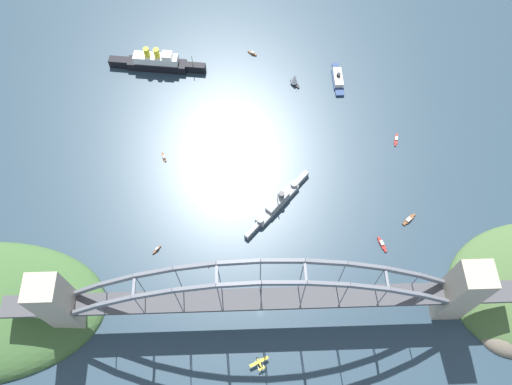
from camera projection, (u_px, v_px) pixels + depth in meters
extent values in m
plane|color=#283D4C|center=(260.00, 312.00, 305.42)|extent=(1400.00, 1400.00, 0.00)
cube|color=#ADA38E|center=(59.00, 304.00, 277.12)|extent=(16.97, 15.96, 60.61)
cube|color=#ADA38E|center=(460.00, 292.00, 280.48)|extent=(16.97, 15.96, 60.61)
cube|color=#47474C|center=(260.00, 299.00, 281.00)|extent=(207.61, 12.44, 2.40)
cube|color=#47474C|center=(23.00, 306.00, 279.01)|extent=(24.00, 12.44, 2.40)
cube|color=#47474C|center=(494.00, 292.00, 282.99)|extent=(24.00, 12.44, 2.40)
cube|color=slate|center=(81.00, 310.00, 269.70)|extent=(23.54, 1.80, 18.88)
cube|color=slate|center=(115.00, 302.00, 257.28)|extent=(23.23, 1.80, 15.46)
cube|color=slate|center=(153.00, 294.00, 248.04)|extent=(22.85, 1.80, 12.02)
cube|color=slate|center=(195.00, 288.00, 241.99)|extent=(22.39, 1.80, 8.54)
cube|color=slate|center=(239.00, 284.00, 239.12)|extent=(21.88, 1.80, 5.00)
cube|color=slate|center=(284.00, 283.00, 239.45)|extent=(21.88, 1.80, 5.00)
cube|color=slate|center=(328.00, 284.00, 242.96)|extent=(22.39, 1.80, 8.54)
cube|color=slate|center=(369.00, 287.00, 249.66)|extent=(22.85, 1.80, 12.02)
cube|color=slate|center=(406.00, 293.00, 259.54)|extent=(23.23, 1.80, 15.46)
cube|color=slate|center=(439.00, 299.00, 272.61)|extent=(23.54, 1.80, 18.88)
cube|color=slate|center=(84.00, 290.00, 275.05)|extent=(23.54, 1.80, 18.88)
cube|color=slate|center=(117.00, 281.00, 262.62)|extent=(23.23, 1.80, 15.46)
cube|color=slate|center=(154.00, 272.00, 253.39)|extent=(22.85, 1.80, 12.02)
cube|color=slate|center=(195.00, 266.00, 247.34)|extent=(22.39, 1.80, 8.54)
cube|color=slate|center=(239.00, 262.00, 244.47)|extent=(21.88, 1.80, 5.00)
cube|color=slate|center=(283.00, 261.00, 244.80)|extent=(21.88, 1.80, 5.00)
cube|color=slate|center=(326.00, 262.00, 248.31)|extent=(22.39, 1.80, 8.54)
cube|color=slate|center=(366.00, 266.00, 255.00)|extent=(22.85, 1.80, 12.02)
cube|color=slate|center=(403.00, 272.00, 264.89)|extent=(23.23, 1.80, 15.46)
cube|color=slate|center=(434.00, 280.00, 277.96)|extent=(23.54, 1.80, 18.88)
cube|color=slate|center=(68.00, 305.00, 279.38)|extent=(1.40, 11.20, 1.40)
cube|color=slate|center=(134.00, 287.00, 254.53)|extent=(1.40, 11.20, 1.40)
cube|color=slate|center=(217.00, 275.00, 242.43)|extent=(1.40, 11.20, 1.40)
cube|color=slate|center=(305.00, 272.00, 243.08)|extent=(1.40, 11.20, 1.40)
cube|color=slate|center=(387.00, 279.00, 256.48)|extent=(1.40, 11.20, 1.40)
cube|color=slate|center=(451.00, 293.00, 282.62)|extent=(1.40, 11.20, 1.40)
cylinder|color=slate|center=(101.00, 309.00, 269.33)|extent=(0.56, 0.56, 15.13)
cylinder|color=slate|center=(103.00, 289.00, 274.68)|extent=(0.56, 0.56, 15.13)
cylinder|color=slate|center=(139.00, 305.00, 264.08)|extent=(0.56, 0.56, 27.82)
cylinder|color=slate|center=(140.00, 285.00, 269.43)|extent=(0.56, 0.56, 27.82)
cylinder|color=slate|center=(178.00, 301.00, 260.42)|extent=(0.56, 0.56, 36.89)
cylinder|color=slate|center=(179.00, 281.00, 265.77)|extent=(0.56, 0.56, 36.89)
cylinder|color=slate|center=(219.00, 298.00, 258.35)|extent=(0.56, 0.56, 42.33)
cylinder|color=slate|center=(220.00, 278.00, 263.70)|extent=(0.56, 0.56, 42.33)
cylinder|color=slate|center=(261.00, 297.00, 257.88)|extent=(0.56, 0.56, 44.15)
cylinder|color=slate|center=(260.00, 276.00, 263.23)|extent=(0.56, 0.56, 44.15)
cylinder|color=slate|center=(303.00, 296.00, 259.00)|extent=(0.56, 0.56, 42.33)
cylinder|color=slate|center=(301.00, 275.00, 264.35)|extent=(0.56, 0.56, 42.33)
cylinder|color=slate|center=(343.00, 296.00, 261.72)|extent=(0.56, 0.56, 36.89)
cylinder|color=slate|center=(341.00, 276.00, 267.06)|extent=(0.56, 0.56, 36.89)
cylinder|color=slate|center=(382.00, 297.00, 266.02)|extent=(0.56, 0.56, 27.82)
cylinder|color=slate|center=(379.00, 277.00, 271.37)|extent=(0.56, 0.56, 27.82)
cylinder|color=slate|center=(419.00, 300.00, 271.92)|extent=(0.56, 0.56, 15.13)
cylinder|color=slate|center=(415.00, 280.00, 277.27)|extent=(0.56, 0.56, 15.13)
cube|color=black|center=(157.00, 65.00, 396.54)|extent=(47.22, 15.93, 6.99)
cube|color=black|center=(196.00, 68.00, 395.12)|extent=(16.02, 7.49, 6.99)
cube|color=black|center=(119.00, 62.00, 397.96)|extent=(16.16, 8.59, 6.99)
cube|color=white|center=(156.00, 59.00, 390.62)|extent=(35.54, 12.95, 6.49)
cube|color=white|center=(167.00, 55.00, 385.92)|extent=(8.54, 8.50, 3.20)
cylinder|color=yellow|center=(157.00, 53.00, 384.52)|extent=(4.55, 4.55, 7.20)
cylinder|color=yellow|center=(147.00, 52.00, 384.88)|extent=(4.55, 4.55, 7.20)
cylinder|color=tan|center=(192.00, 60.00, 387.74)|extent=(0.50, 0.50, 10.00)
cube|color=gray|center=(277.00, 204.00, 338.66)|extent=(31.17, 33.42, 4.36)
cube|color=gray|center=(252.00, 231.00, 329.19)|extent=(10.97, 11.66, 4.36)
cube|color=gray|center=(301.00, 179.00, 348.14)|extent=(11.41, 12.07, 4.36)
cube|color=gray|center=(278.00, 201.00, 335.50)|extent=(17.07, 18.05, 2.84)
cylinder|color=gray|center=(260.00, 220.00, 329.27)|extent=(4.67, 4.67, 2.20)
cylinder|color=gray|center=(294.00, 184.00, 342.30)|extent=(4.67, 4.67, 2.20)
cylinder|color=gray|center=(278.00, 197.00, 329.86)|extent=(0.60, 0.60, 10.00)
cylinder|color=#4C4C51|center=(281.00, 195.00, 333.74)|extent=(3.67, 3.67, 4.40)
cube|color=navy|center=(337.00, 80.00, 392.47)|extent=(7.82, 19.64, 2.04)
cube|color=navy|center=(336.00, 67.00, 398.70)|extent=(5.42, 6.57, 2.04)
cube|color=navy|center=(339.00, 93.00, 386.24)|extent=(6.50, 6.57, 2.04)
cube|color=beige|center=(338.00, 77.00, 390.07)|extent=(6.66, 18.00, 3.42)
cylinder|color=black|center=(339.00, 75.00, 387.52)|extent=(3.07, 3.07, 2.40)
cylinder|color=#B7B7B2|center=(257.00, 365.00, 290.14)|extent=(3.00, 5.27, 0.90)
cylinder|color=#B7B7B2|center=(262.00, 363.00, 290.79)|extent=(3.00, 5.27, 0.90)
cylinder|color=black|center=(257.00, 365.00, 289.17)|extent=(0.14, 0.14, 1.31)
cylinder|color=black|center=(262.00, 362.00, 289.82)|extent=(0.14, 0.14, 1.31)
ellipsoid|color=gold|center=(260.00, 363.00, 288.42)|extent=(4.03, 7.23, 1.12)
cylinder|color=black|center=(257.00, 358.00, 289.86)|extent=(1.30, 1.16, 1.07)
cube|color=gold|center=(259.00, 362.00, 288.40)|extent=(11.47, 6.33, 0.20)
cube|color=gold|center=(262.00, 369.00, 286.92)|extent=(4.54, 2.82, 0.12)
cube|color=black|center=(262.00, 368.00, 285.87)|extent=(0.56, 1.05, 1.50)
cube|color=brown|center=(164.00, 157.00, 358.63)|extent=(3.48, 5.19, 0.95)
cube|color=brown|center=(163.00, 154.00, 360.06)|extent=(1.55, 1.88, 0.95)
cube|color=brown|center=(165.00, 161.00, 357.21)|extent=(1.76, 1.95, 0.95)
cube|color=beige|center=(164.00, 157.00, 357.40)|extent=(2.29, 2.80, 1.26)
cube|color=#B2231E|center=(396.00, 140.00, 365.71)|extent=(3.77, 6.87, 1.01)
cube|color=#B2231E|center=(395.00, 145.00, 363.69)|extent=(1.70, 2.41, 1.01)
cube|color=#B2231E|center=(397.00, 135.00, 367.74)|extent=(1.93, 2.47, 1.01)
cube|color=beige|center=(396.00, 138.00, 365.18)|extent=(2.50, 3.60, 1.06)
cube|color=brown|center=(252.00, 53.00, 406.31)|extent=(5.03, 4.37, 1.23)
cube|color=brown|center=(249.00, 52.00, 407.18)|extent=(1.92, 1.79, 1.23)
cube|color=brown|center=(255.00, 55.00, 405.44)|extent=(2.04, 1.95, 1.23)
cube|color=beige|center=(253.00, 53.00, 405.01)|extent=(2.85, 2.64, 1.36)
cube|color=black|center=(295.00, 84.00, 390.97)|extent=(5.82, 6.70, 1.06)
cube|color=black|center=(298.00, 87.00, 389.40)|extent=(2.23, 2.42, 1.06)
cube|color=black|center=(292.00, 81.00, 392.55)|extent=(2.46, 2.57, 1.06)
cylinder|color=tan|center=(296.00, 80.00, 385.80)|extent=(0.16, 0.16, 10.26)
cone|color=white|center=(294.00, 79.00, 386.94)|extent=(7.68, 7.68, 8.21)
cube|color=brown|center=(157.00, 250.00, 324.37)|extent=(3.84, 4.15, 1.13)
cube|color=brown|center=(154.00, 253.00, 323.29)|extent=(1.50, 1.57, 1.13)
cube|color=brown|center=(160.00, 247.00, 325.44)|extent=(1.61, 1.67, 1.13)
cube|color=beige|center=(157.00, 249.00, 323.58)|extent=(2.22, 2.34, 1.13)
cube|color=#B2231E|center=(382.00, 245.00, 326.16)|extent=(4.38, 7.07, 1.14)
cube|color=#B2231E|center=(385.00, 251.00, 324.17)|extent=(1.95, 2.52, 1.14)
cube|color=#B2231E|center=(379.00, 239.00, 328.14)|extent=(2.20, 2.60, 1.14)
cube|color=beige|center=(382.00, 243.00, 325.57)|extent=(2.87, 3.76, 1.04)
cube|color=brown|center=(409.00, 219.00, 334.87)|extent=(7.29, 6.79, 1.15)
cube|color=brown|center=(413.00, 215.00, 336.38)|extent=(2.84, 2.74, 1.15)
cube|color=brown|center=(404.00, 224.00, 333.37)|extent=(3.04, 2.99, 1.15)
cube|color=beige|center=(409.00, 219.00, 333.60)|extent=(4.21, 4.06, 1.10)
cone|color=red|center=(208.00, 265.00, 318.70)|extent=(2.20, 2.20, 2.20)
sphere|color=#F2E566|center=(208.00, 265.00, 317.47)|extent=(0.50, 0.50, 0.50)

